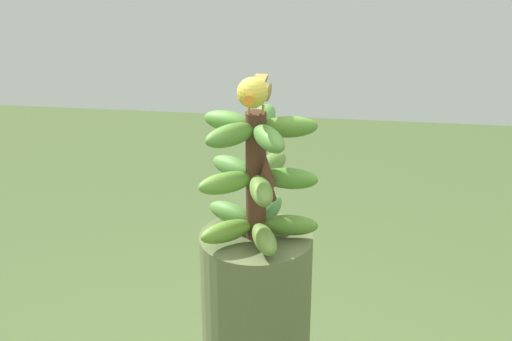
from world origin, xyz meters
TOP-DOWN VIEW (x-y plane):
  - banana_bunch at (0.00, 0.00)m, footprint 0.25×0.25m
  - perched_bird at (0.00, -0.03)m, footprint 0.06×0.19m

SIDE VIEW (x-z plane):
  - banana_bunch at x=0.00m, z-range 1.15..1.42m
  - perched_bird at x=0.00m, z-range 1.43..1.51m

